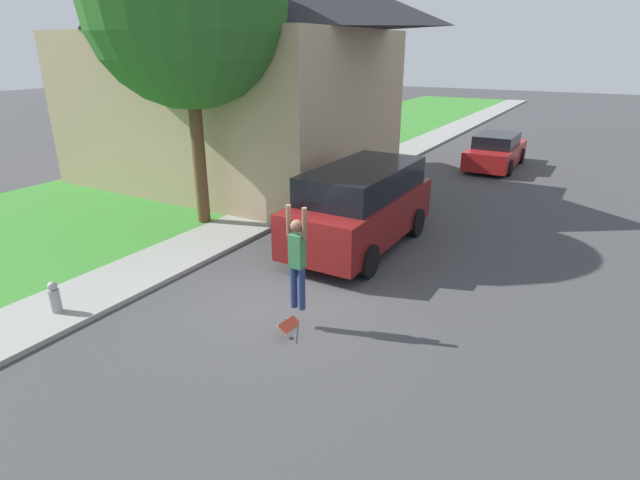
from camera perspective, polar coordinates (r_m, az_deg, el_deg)
The scene contains 11 objects.
ground_plane at distance 10.23m, azimuth -4.23°, elevation -7.09°, with size 120.00×120.00×0.00m, color #3D3D3F.
lawn at distance 19.39m, azimuth -13.91°, elevation 6.16°, with size 10.00×80.00×0.08m.
sidewalk at distance 16.71m, azimuth -2.87°, elevation 4.44°, with size 1.80×80.00×0.10m.
house at distance 19.13m, azimuth -10.82°, elevation 19.82°, with size 11.55×7.91×8.52m.
lawn_tree_near at distance 14.31m, azimuth -15.10°, elevation 24.53°, with size 5.19×5.19×8.38m.
lawn_tree_far at distance 19.20m, azimuth 0.47°, elevation 18.93°, with size 3.49×3.49×5.80m.
suv_parked at distance 12.66m, azimuth 4.70°, elevation 3.96°, with size 2.16×4.94×2.10m.
car_down_street at distance 23.04m, azimuth 19.45°, elevation 9.53°, with size 1.90×4.55×1.44m.
skateboarder at distance 8.75m, azimuth -2.63°, elevation -1.99°, with size 0.41×0.22×1.93m.
skateboard at distance 9.20m, azimuth -3.55°, elevation -9.65°, with size 0.34×0.74×0.37m.
fire_hydrant at distance 10.78m, azimuth -28.07°, elevation -5.78°, with size 0.20×0.20×0.63m.
Camera 1 is at (5.18, -7.39, 4.81)m, focal length 28.00 mm.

